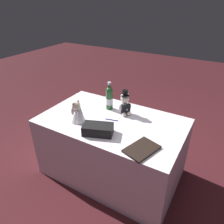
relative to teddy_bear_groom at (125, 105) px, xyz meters
name	(u,v)px	position (x,y,z in m)	size (l,w,h in m)	color
ground_plane	(112,171)	(-0.06, -0.19, -0.87)	(12.00, 12.00, 0.00)	#47191E
reception_table	(112,147)	(-0.06, -0.19, -0.49)	(1.56, 0.95, 0.75)	white
teddy_bear_groom	(125,105)	(0.00, 0.00, 0.00)	(0.15, 0.14, 0.29)	silver
teddy_bear_bride	(78,113)	(-0.35, -0.41, -0.01)	(0.19, 0.15, 0.25)	white
champagne_bottle	(109,98)	(-0.22, 0.02, 0.03)	(0.08, 0.08, 0.34)	#255228
signing_pen	(112,120)	(-0.05, -0.20, -0.11)	(0.15, 0.04, 0.01)	navy
gift_case_black	(98,129)	(-0.05, -0.48, -0.07)	(0.33, 0.26, 0.10)	black
guestbook	(142,149)	(0.43, -0.50, -0.11)	(0.21, 0.30, 0.02)	black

